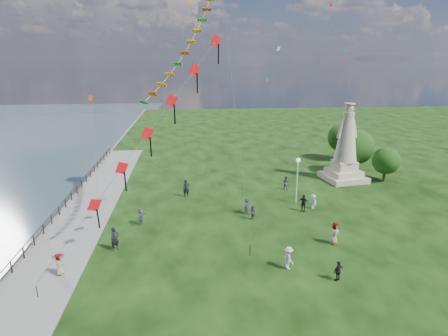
{
  "coord_description": "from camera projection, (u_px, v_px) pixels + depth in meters",
  "views": [
    {
      "loc": [
        -3.85,
        -22.07,
        14.32
      ],
      "look_at": [
        -1.0,
        8.0,
        5.5
      ],
      "focal_mm": 30.0,
      "sensor_mm": 36.0,
      "label": 1
    }
  ],
  "objects": [
    {
      "name": "person_0",
      "position": [
        115.0,
        239.0,
        28.9
      ],
      "size": [
        0.83,
        0.81,
        1.92
      ],
      "primitive_type": "imported",
      "rotation": [
        0.0,
        0.0,
        0.72
      ],
      "color": "black",
      "rests_on": "ground"
    },
    {
      "name": "lamppost",
      "position": [
        298.0,
        171.0,
        37.72
      ],
      "size": [
        0.45,
        0.45,
        4.81
      ],
      "color": "silver",
      "rests_on": "ground"
    },
    {
      "name": "small_kites",
      "position": [
        259.0,
        71.0,
        45.62
      ],
      "size": [
        30.8,
        17.49,
        21.64
      ],
      "color": "silver",
      "rests_on": "ground"
    },
    {
      "name": "tree_row",
      "position": [
        355.0,
        145.0,
        49.67
      ],
      "size": [
        5.98,
        13.86,
        5.74
      ],
      "color": "#382314",
      "rests_on": "ground"
    },
    {
      "name": "red_kite_train",
      "position": [
        158.0,
        122.0,
        26.51
      ],
      "size": [
        12.34,
        9.35,
        16.15
      ],
      "color": "black",
      "rests_on": "ground"
    },
    {
      "name": "person_9",
      "position": [
        303.0,
        203.0,
        36.39
      ],
      "size": [
        1.12,
        1.02,
        1.72
      ],
      "primitive_type": "imported",
      "rotation": [
        0.0,
        0.0,
        -0.64
      ],
      "color": "black",
      "rests_on": "ground"
    },
    {
      "name": "person_10",
      "position": [
        59.0,
        266.0,
        25.46
      ],
      "size": [
        0.54,
        0.81,
        1.59
      ],
      "primitive_type": "imported",
      "rotation": [
        0.0,
        0.0,
        1.49
      ],
      "color": "#595960",
      "rests_on": "ground"
    },
    {
      "name": "statue",
      "position": [
        345.0,
        152.0,
        45.14
      ],
      "size": [
        5.31,
        5.31,
        9.38
      ],
      "rotation": [
        0.0,
        0.0,
        0.17
      ],
      "color": "beige",
      "rests_on": "ground"
    },
    {
      "name": "person_6",
      "position": [
        186.0,
        188.0,
        40.17
      ],
      "size": [
        0.75,
        0.53,
        1.92
      ],
      "primitive_type": "imported",
      "rotation": [
        0.0,
        0.0,
        0.11
      ],
      "color": "black",
      "rests_on": "ground"
    },
    {
      "name": "person_2",
      "position": [
        289.0,
        258.0,
        26.37
      ],
      "size": [
        0.86,
        1.2,
        1.67
      ],
      "primitive_type": "imported",
      "rotation": [
        0.0,
        0.0,
        1.88
      ],
      "color": "silver",
      "rests_on": "ground"
    },
    {
      "name": "person_1",
      "position": [
        253.0,
        213.0,
        34.42
      ],
      "size": [
        0.73,
        0.83,
        1.45
      ],
      "primitive_type": "imported",
      "rotation": [
        0.0,
        0.0,
        -1.05
      ],
      "color": "#595960",
      "rests_on": "ground"
    },
    {
      "name": "person_7",
      "position": [
        286.0,
        183.0,
        42.5
      ],
      "size": [
        0.89,
        0.9,
        1.61
      ],
      "primitive_type": "imported",
      "rotation": [
        0.0,
        0.0,
        2.33
      ],
      "color": "#595960",
      "rests_on": "ground"
    },
    {
      "name": "person_8",
      "position": [
        313.0,
        201.0,
        37.09
      ],
      "size": [
        0.85,
        1.07,
        1.47
      ],
      "primitive_type": "imported",
      "rotation": [
        0.0,
        0.0,
        -1.13
      ],
      "color": "silver",
      "rests_on": "ground"
    },
    {
      "name": "person_3",
      "position": [
        338.0,
        271.0,
        24.95
      ],
      "size": [
        0.96,
        0.76,
        1.46
      ],
      "primitive_type": "imported",
      "rotation": [
        0.0,
        0.0,
        3.59
      ],
      "color": "black",
      "rests_on": "ground"
    },
    {
      "name": "person_5",
      "position": [
        141.0,
        216.0,
        33.43
      ],
      "size": [
        1.12,
        1.6,
        1.59
      ],
      "primitive_type": "imported",
      "rotation": [
        0.0,
        0.0,
        1.2
      ],
      "color": "#595960",
      "rests_on": "ground"
    },
    {
      "name": "person_4",
      "position": [
        335.0,
        233.0,
        29.86
      ],
      "size": [
        1.06,
        0.97,
        1.85
      ],
      "primitive_type": "imported",
      "rotation": [
        0.0,
        0.0,
        0.6
      ],
      "color": "#595960",
      "rests_on": "ground"
    },
    {
      "name": "waterfront",
      "position": [
        61.0,
        230.0,
        32.69
      ],
      "size": [
        200.0,
        200.0,
        1.51
      ],
      "color": "#304349",
      "rests_on": "ground"
    },
    {
      "name": "person_11",
      "position": [
        247.0,
        206.0,
        35.81
      ],
      "size": [
        1.3,
        1.68,
        1.66
      ],
      "primitive_type": "imported",
      "rotation": [
        0.0,
        0.0,
        4.23
      ],
      "color": "#595960",
      "rests_on": "ground"
    }
  ]
}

